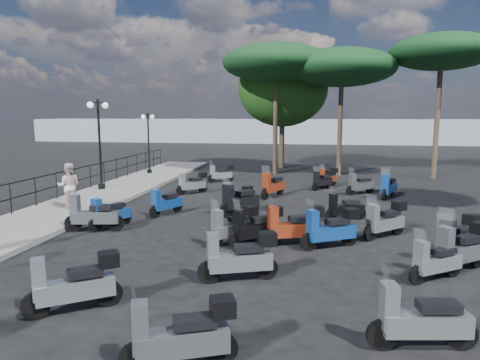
% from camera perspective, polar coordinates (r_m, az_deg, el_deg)
% --- Properties ---
extents(ground, '(120.00, 120.00, 0.00)m').
position_cam_1_polar(ground, '(13.05, -1.81, -7.26)').
color(ground, black).
rests_on(ground, ground).
extents(sidewalk, '(3.00, 30.00, 0.15)m').
position_cam_1_polar(sidewalk, '(18.09, -20.49, -3.06)').
color(sidewalk, slate).
rests_on(sidewalk, ground).
extents(railing, '(0.04, 26.04, 1.10)m').
position_cam_1_polar(railing, '(18.47, -24.44, -0.47)').
color(railing, black).
rests_on(railing, sidewalk).
extents(lamp_post_1, '(0.55, 1.18, 4.13)m').
position_cam_1_polar(lamp_post_1, '(20.88, -18.23, 5.29)').
color(lamp_post_1, black).
rests_on(lamp_post_1, sidewalk).
extents(lamp_post_2, '(0.49, 1.01, 3.55)m').
position_cam_1_polar(lamp_post_2, '(25.95, -12.11, 5.37)').
color(lamp_post_2, black).
rests_on(lamp_post_2, sidewalk).
extents(pedestrian_far, '(1.01, 0.91, 1.69)m').
position_cam_1_polar(pedestrian_far, '(16.99, -21.87, -0.72)').
color(pedestrian_far, beige).
rests_on(pedestrian_far, sidewalk).
extents(scooter_1, '(1.53, 1.15, 1.40)m').
position_cam_1_polar(scooter_1, '(8.55, -21.25, -12.88)').
color(scooter_1, black).
rests_on(scooter_1, ground).
extents(scooter_2, '(0.87, 1.54, 1.31)m').
position_cam_1_polar(scooter_2, '(14.24, -16.99, -4.39)').
color(scooter_2, black).
rests_on(scooter_2, ground).
extents(scooter_3, '(1.83, 0.65, 1.46)m').
position_cam_1_polar(scooter_3, '(14.00, -19.05, -4.50)').
color(scooter_3, black).
rests_on(scooter_3, ground).
extents(scooter_4, '(0.87, 1.47, 1.27)m').
position_cam_1_polar(scooter_4, '(15.66, -9.89, -3.03)').
color(scooter_4, black).
rests_on(scooter_4, ground).
extents(scooter_5, '(1.22, 1.22, 1.26)m').
position_cam_1_polar(scooter_5, '(19.65, -6.39, -0.48)').
color(scooter_5, black).
rests_on(scooter_5, ground).
extents(scooter_7, '(1.60, 0.86, 1.35)m').
position_cam_1_polar(scooter_7, '(6.44, -7.92, -19.93)').
color(scooter_7, black).
rests_on(scooter_7, ground).
extents(scooter_8, '(1.29, 1.30, 1.33)m').
position_cam_1_polar(scooter_8, '(12.00, -0.87, -6.20)').
color(scooter_8, black).
rests_on(scooter_8, ground).
extents(scooter_9, '(1.26, 1.54, 1.49)m').
position_cam_1_polar(scooter_9, '(15.41, -0.11, -2.79)').
color(scooter_9, black).
rests_on(scooter_9, ground).
extents(scooter_10, '(0.90, 1.42, 1.23)m').
position_cam_1_polar(scooter_10, '(15.71, -0.21, -2.77)').
color(scooter_10, black).
rests_on(scooter_10, ground).
extents(scooter_11, '(1.32, 0.95, 1.19)m').
position_cam_1_polar(scooter_11, '(22.99, -2.55, 0.83)').
color(scooter_11, black).
rests_on(scooter_11, ground).
extents(scooter_13, '(1.70, 0.86, 1.41)m').
position_cam_1_polar(scooter_13, '(9.37, -0.12, -10.33)').
color(scooter_13, black).
rests_on(scooter_13, ground).
extents(scooter_14, '(1.42, 1.22, 1.36)m').
position_cam_1_polar(scooter_14, '(11.89, 2.21, -6.29)').
color(scooter_14, black).
rests_on(scooter_14, ground).
extents(scooter_15, '(1.59, 1.05, 1.40)m').
position_cam_1_polar(scooter_15, '(11.85, 12.00, -6.46)').
color(scooter_15, black).
rests_on(scooter_15, ground).
extents(scooter_16, '(0.96, 1.71, 1.46)m').
position_cam_1_polar(scooter_16, '(18.76, 4.36, -0.79)').
color(scooter_16, black).
rests_on(scooter_16, ground).
extents(scooter_17, '(1.02, 1.29, 1.20)m').
position_cam_1_polar(scooter_17, '(21.91, 11.65, 0.28)').
color(scooter_17, black).
rests_on(scooter_17, ground).
extents(scooter_18, '(1.70, 0.59, 1.36)m').
position_cam_1_polar(scooter_18, '(7.39, 22.87, -16.93)').
color(scooter_18, black).
rests_on(scooter_18, ground).
extents(scooter_19, '(1.56, 1.23, 1.45)m').
position_cam_1_polar(scooter_19, '(11.13, 27.43, -8.16)').
color(scooter_19, black).
rests_on(scooter_19, ground).
extents(scooter_20, '(1.31, 0.95, 1.21)m').
position_cam_1_polar(scooter_20, '(10.34, 24.57, -9.94)').
color(scooter_20, black).
rests_on(scooter_20, ground).
extents(scooter_21, '(1.73, 0.89, 1.44)m').
position_cam_1_polar(scooter_21, '(11.92, 7.14, -6.17)').
color(scooter_21, black).
rests_on(scooter_21, ground).
extents(scooter_22, '(1.44, 0.77, 1.21)m').
position_cam_1_polar(scooter_22, '(15.04, 13.78, -3.72)').
color(scooter_22, black).
rests_on(scooter_22, ground).
extents(scooter_23, '(1.05, 1.25, 1.19)m').
position_cam_1_polar(scooter_23, '(21.07, 10.97, -0.04)').
color(scooter_23, black).
rests_on(scooter_23, ground).
extents(scooter_26, '(1.34, 1.38, 1.40)m').
position_cam_1_polar(scooter_26, '(12.02, 27.07, -7.02)').
color(scooter_26, black).
rests_on(scooter_26, ground).
extents(scooter_27, '(1.36, 1.26, 1.35)m').
position_cam_1_polar(scooter_27, '(13.30, 18.78, -5.17)').
color(scooter_27, black).
rests_on(scooter_27, ground).
extents(scooter_28, '(0.92, 1.64, 1.40)m').
position_cam_1_polar(scooter_28, '(19.59, 19.18, -0.90)').
color(scooter_28, black).
rests_on(scooter_28, ground).
extents(scooter_29, '(1.34, 1.00, 1.25)m').
position_cam_1_polar(scooter_29, '(20.15, 15.68, -0.64)').
color(scooter_29, black).
rests_on(scooter_29, ground).
extents(broadleaf_tree, '(6.00, 6.00, 7.89)m').
position_cam_1_polar(broadleaf_tree, '(29.20, 5.70, 12.06)').
color(broadleaf_tree, '#38281E').
rests_on(broadleaf_tree, ground).
extents(pine_0, '(6.29, 6.29, 7.40)m').
position_cam_1_polar(pine_0, '(26.26, 13.45, 14.33)').
color(pine_0, '#38281E').
rests_on(pine_0, ground).
extents(pine_1, '(5.62, 5.62, 7.96)m').
position_cam_1_polar(pine_1, '(26.62, 25.30, 15.12)').
color(pine_1, '#38281E').
rests_on(pine_1, ground).
extents(pine_2, '(6.48, 6.48, 7.79)m').
position_cam_1_polar(pine_2, '(26.51, 4.85, 15.26)').
color(pine_2, '#38281E').
rests_on(pine_2, ground).
extents(distant_hills, '(70.00, 8.00, 3.00)m').
position_cam_1_polar(distant_hills, '(57.39, 7.09, 6.53)').
color(distant_hills, gray).
rests_on(distant_hills, ground).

